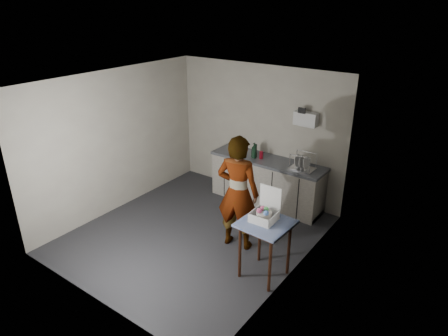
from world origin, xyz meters
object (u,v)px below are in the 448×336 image
Objects in this scene: standing_man at (238,193)px; soap_bottle at (254,150)px; soda_can at (261,155)px; paper_towel at (233,146)px; dark_bottle at (255,149)px; dish_rack at (302,166)px; bakery_box at (265,213)px; side_table at (266,230)px; kitchen_counter at (267,183)px.

standing_man is 6.30× the size of soap_bottle.
soap_bottle reaches higher than soda_can.
soap_bottle is 0.50m from paper_towel.
soap_bottle is 0.17m from dark_bottle.
dish_rack is 0.92× the size of bakery_box.
side_table is 2.32m from soap_bottle.
bakery_box is (1.17, -1.86, 0.00)m from soda_can.
kitchen_counter reaches higher than side_table.
soda_can is 0.53× the size of paper_towel.
paper_towel is (-0.43, -0.14, 0.02)m from dark_bottle.
soda_can is at bearing 125.41° from side_table.
kitchen_counter is 1.20× the size of standing_man.
side_table is 2.65m from paper_towel.
soap_bottle reaches higher than side_table.
soap_bottle is 0.70× the size of dish_rack.
dark_bottle is 2.39m from bakery_box.
bakery_box reaches higher than paper_towel.
standing_man is 8.81× the size of dark_bottle.
kitchen_counter is at bearing 117.18° from bakery_box.
dish_rack reaches higher than side_table.
soda_can is (-0.13, -0.03, 0.55)m from kitchen_counter.
side_table is at bearing -45.05° from bakery_box.
bakery_box reaches higher than dark_bottle.
dish_rack is (0.37, 1.48, 0.04)m from standing_man.
standing_man reaches higher than dish_rack.
standing_man is (-0.75, 0.42, 0.17)m from side_table.
bakery_box reaches higher than side_table.
bakery_box is (-0.05, 0.05, 0.22)m from side_table.
dish_rack reaches higher than paper_towel.
dark_bottle is (-0.32, 0.07, 0.59)m from kitchen_counter.
paper_towel reaches higher than soda_can.
dish_rack is (0.72, -0.04, 0.55)m from kitchen_counter.
standing_man is 4.07× the size of bakery_box.
bakery_box is at bearing -61.13° from kitchen_counter.
soda_can is at bearing 22.59° from soap_bottle.
dark_bottle is at bearing 168.09° from kitchen_counter.
dish_rack reaches higher than kitchen_counter.
dark_bottle is (-0.67, 1.59, 0.08)m from standing_man.
bakery_box is (0.70, -0.37, 0.05)m from standing_man.
kitchen_counter is 0.91m from dish_rack.
kitchen_counter is 0.57m from soda_can.
dark_bottle is at bearing 152.77° from soda_can.
bakery_box reaches higher than soap_bottle.
soap_bottle is 2.23m from bakery_box.
kitchen_counter is 10.54× the size of dark_bottle.
kitchen_counter is 8.68× the size of paper_towel.
dish_rack is at bearing -115.56° from standing_man.
soda_can is at bearing 179.43° from dish_rack.
soap_bottle is at bearing 123.96° from bakery_box.
standing_man is at bearing -67.12° from dark_bottle.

